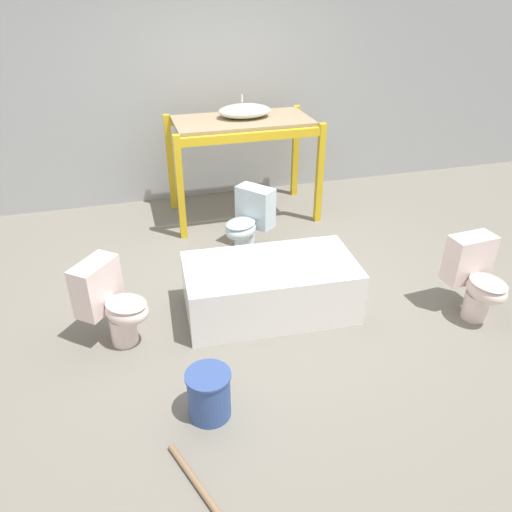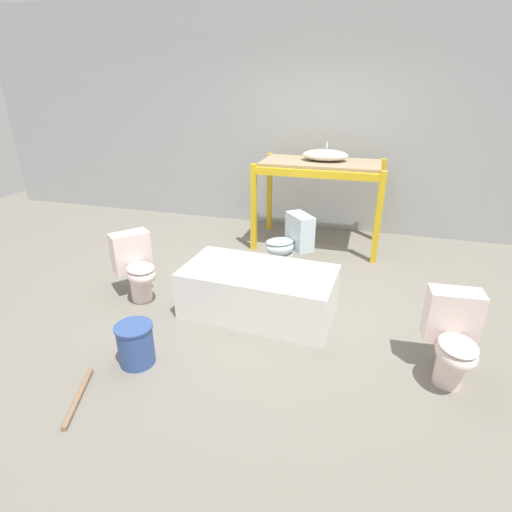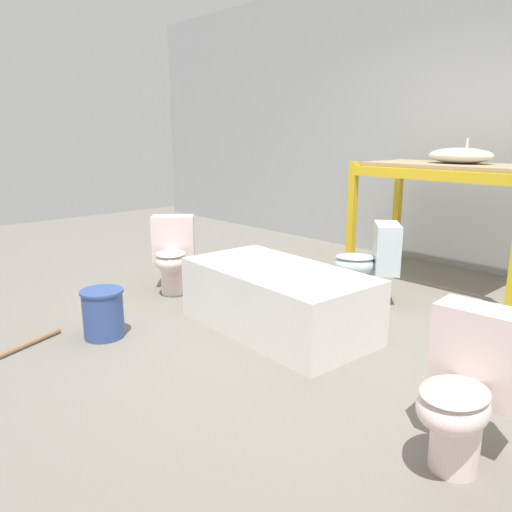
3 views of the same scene
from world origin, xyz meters
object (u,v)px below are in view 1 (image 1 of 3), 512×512
Objects in this scene: bathtub_main at (270,284)px; toilet_near at (476,276)px; toilet_far at (249,220)px; bucket_white at (209,393)px; toilet_extra at (112,302)px; sink_basin at (245,111)px.

bathtub_main is 2.16× the size of toilet_near.
toilet_near is 2.16m from toilet_far.
toilet_near and toilet_far have the same top height.
toilet_far reaches higher than bathtub_main.
toilet_far is at bearing 130.71° from toilet_near.
bathtub_main is at bearing 54.28° from bucket_white.
toilet_extra is at bearing 120.46° from bucket_white.
sink_basin is 0.40× the size of bathtub_main.
bathtub_main is 4.23× the size of bucket_white.
sink_basin is at bearing 1.71° from toilet_extra.
toilet_near reaches higher than bathtub_main.
bathtub_main is at bearing 158.66° from toilet_near.
bathtub_main is at bearing -98.69° from sink_basin.
toilet_extra reaches higher than bathtub_main.
sink_basin is 2.95m from toilet_near.
sink_basin is 1.70× the size of bucket_white.
sink_basin is 1.32m from toilet_far.
toilet_extra is at bearing -174.42° from bathtub_main.
sink_basin is 2.25m from bathtub_main.
toilet_far reaches higher than bucket_white.
toilet_extra is (-1.59, -2.07, -0.84)m from sink_basin.
sink_basin is at bearing 84.62° from bathtub_main.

